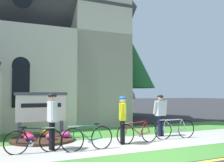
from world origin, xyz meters
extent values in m
plane|color=#2B2B2D|center=(0.00, 4.00, 0.00)|extent=(140.00, 140.00, 0.00)
cube|color=#A8A59E|center=(-2.91, 1.73, 0.01)|extent=(32.00, 2.69, 0.01)
cube|color=#427F33|center=(-2.91, 4.55, 0.00)|extent=(24.00, 2.94, 0.01)
cube|color=beige|center=(-2.91, 11.30, 2.51)|extent=(11.64, 10.56, 5.03)
cube|color=#424247|center=(-2.91, 11.30, 6.60)|extent=(12.14, 10.75, 10.75)
cube|color=beige|center=(1.32, 7.60, 5.44)|extent=(3.17, 3.17, 10.89)
cube|color=black|center=(-2.91, 5.99, 2.10)|extent=(0.76, 0.06, 1.90)
cone|color=black|center=(-2.91, 5.99, 3.05)|extent=(0.80, 0.06, 0.80)
cube|color=#474C56|center=(-3.17, 3.98, 0.34)|extent=(0.12, 0.12, 0.69)
cube|color=#474C56|center=(-1.56, 3.97, 0.34)|extent=(0.12, 0.12, 0.69)
cube|color=silver|center=(-2.36, 3.97, 1.20)|extent=(1.91, 0.09, 1.02)
cube|color=#474C56|center=(-2.36, 3.97, 1.77)|extent=(2.03, 0.13, 0.12)
cube|color=black|center=(-2.36, 3.93, 1.32)|extent=(1.53, 0.02, 0.16)
cylinder|color=#382319|center=(-2.36, 3.60, 0.05)|extent=(2.40, 2.40, 0.10)
ellipsoid|color=#CC338C|center=(-1.55, 3.36, 0.22)|extent=(0.36, 0.36, 0.24)
ellipsoid|color=gold|center=(-2.21, 4.07, 0.22)|extent=(0.36, 0.36, 0.24)
ellipsoid|color=red|center=(-2.90, 3.91, 0.22)|extent=(0.36, 0.36, 0.24)
ellipsoid|color=#CC338C|center=(-2.91, 3.26, 0.22)|extent=(0.36, 0.36, 0.24)
ellipsoid|color=#CC338C|center=(-2.17, 3.13, 0.22)|extent=(0.36, 0.36, 0.24)
torus|color=black|center=(-3.50, 1.66, 0.34)|extent=(0.71, 0.07, 0.71)
torus|color=black|center=(-2.49, 1.62, 0.34)|extent=(0.71, 0.07, 0.71)
cylinder|color=black|center=(-2.84, 1.63, 0.50)|extent=(0.55, 0.06, 0.45)
cylinder|color=black|center=(-2.95, 1.64, 0.73)|extent=(0.75, 0.07, 0.09)
cylinder|color=black|center=(-3.21, 1.65, 0.52)|extent=(0.26, 0.05, 0.48)
cylinder|color=black|center=(-3.30, 1.65, 0.31)|extent=(0.41, 0.05, 0.09)
cylinder|color=black|center=(-3.41, 1.65, 0.55)|extent=(0.22, 0.05, 0.43)
cylinder|color=black|center=(-2.53, 1.62, 0.52)|extent=(0.12, 0.04, 0.38)
ellipsoid|color=black|center=(-3.32, 1.65, 0.79)|extent=(0.24, 0.09, 0.05)
cylinder|color=silver|center=(-2.57, 1.62, 0.73)|extent=(0.44, 0.05, 0.03)
cylinder|color=silver|center=(-3.10, 1.64, 0.29)|extent=(0.18, 0.03, 0.18)
torus|color=black|center=(1.16, 1.73, 0.35)|extent=(0.73, 0.10, 0.73)
torus|color=black|center=(0.11, 1.64, 0.35)|extent=(0.73, 0.10, 0.73)
cylinder|color=#A51E19|center=(0.46, 1.67, 0.51)|extent=(0.57, 0.09, 0.45)
cylinder|color=#A51E19|center=(0.58, 1.68, 0.74)|extent=(0.79, 0.11, 0.08)
cylinder|color=#A51E19|center=(0.86, 1.70, 0.53)|extent=(0.27, 0.06, 0.49)
cylinder|color=#A51E19|center=(0.95, 1.71, 0.32)|extent=(0.43, 0.07, 0.09)
cylinder|color=#A51E19|center=(1.07, 1.72, 0.56)|extent=(0.23, 0.06, 0.44)
cylinder|color=#A51E19|center=(0.15, 1.64, 0.53)|extent=(0.12, 0.05, 0.38)
ellipsoid|color=black|center=(0.97, 1.72, 0.80)|extent=(0.25, 0.10, 0.05)
cylinder|color=silver|center=(0.19, 1.64, 0.74)|extent=(0.44, 0.07, 0.03)
cylinder|color=silver|center=(0.74, 1.69, 0.29)|extent=(0.18, 0.04, 0.18)
torus|color=black|center=(2.93, 1.79, 0.35)|extent=(0.74, 0.12, 0.74)
torus|color=black|center=(1.90, 1.90, 0.35)|extent=(0.74, 0.12, 0.74)
cylinder|color=#B7B7BC|center=(2.25, 1.86, 0.52)|extent=(0.56, 0.10, 0.46)
cylinder|color=#B7B7BC|center=(2.37, 1.85, 0.74)|extent=(0.77, 0.12, 0.07)
cylinder|color=#B7B7BC|center=(2.63, 1.82, 0.53)|extent=(0.26, 0.07, 0.48)
cylinder|color=#B7B7BC|center=(2.73, 1.81, 0.33)|extent=(0.42, 0.08, 0.09)
cylinder|color=#B7B7BC|center=(2.84, 1.80, 0.56)|extent=(0.22, 0.06, 0.42)
cylinder|color=#B7B7BC|center=(1.94, 1.90, 0.54)|extent=(0.12, 0.05, 0.38)
ellipsoid|color=black|center=(2.75, 1.81, 0.79)|extent=(0.25, 0.11, 0.05)
cylinder|color=silver|center=(1.98, 1.89, 0.75)|extent=(0.44, 0.08, 0.03)
cylinder|color=silver|center=(2.52, 1.83, 0.30)|extent=(0.18, 0.04, 0.18)
torus|color=black|center=(-0.93, 1.33, 0.36)|extent=(0.75, 0.07, 0.75)
torus|color=black|center=(-1.92, 1.28, 0.36)|extent=(0.75, 0.07, 0.75)
cylinder|color=#19723F|center=(-1.58, 1.30, 0.53)|extent=(0.54, 0.06, 0.48)
cylinder|color=#19723F|center=(-1.47, 1.30, 0.77)|extent=(0.73, 0.07, 0.07)
cylinder|color=#19723F|center=(-1.21, 1.31, 0.54)|extent=(0.25, 0.05, 0.50)
cylinder|color=#19723F|center=(-1.13, 1.32, 0.33)|extent=(0.40, 0.06, 0.09)
cylinder|color=#19723F|center=(-1.02, 1.32, 0.57)|extent=(0.21, 0.05, 0.44)
cylinder|color=#19723F|center=(-1.88, 1.28, 0.55)|extent=(0.12, 0.04, 0.40)
ellipsoid|color=black|center=(-1.11, 1.32, 0.81)|extent=(0.24, 0.09, 0.05)
cylinder|color=silver|center=(-1.84, 1.28, 0.77)|extent=(0.44, 0.05, 0.03)
cylinder|color=silver|center=(-1.32, 1.31, 0.30)|extent=(0.18, 0.03, 0.18)
cylinder|color=black|center=(0.07, 1.82, 0.42)|extent=(0.15, 0.15, 0.83)
cylinder|color=black|center=(0.02, 1.68, 0.42)|extent=(0.15, 0.15, 0.83)
cube|color=yellow|center=(0.05, 1.75, 1.14)|extent=(0.35, 0.51, 0.61)
sphere|color=beige|center=(0.05, 1.75, 1.55)|extent=(0.22, 0.22, 0.22)
ellipsoid|color=#1E59B2|center=(0.05, 1.75, 1.61)|extent=(0.33, 0.31, 0.15)
cylinder|color=yellow|center=(0.19, 2.00, 1.17)|extent=(0.09, 0.19, 0.55)
cylinder|color=yellow|center=(-0.09, 1.50, 1.17)|extent=(0.09, 0.22, 0.55)
cylinder|color=black|center=(-2.41, 1.78, 0.44)|extent=(0.15, 0.15, 0.89)
cylinder|color=black|center=(-2.42, 1.92, 0.44)|extent=(0.15, 0.15, 0.89)
cube|color=silver|center=(-2.42, 1.85, 1.21)|extent=(0.22, 0.51, 0.65)
sphere|color=tan|center=(-2.42, 1.85, 1.65)|extent=(0.23, 0.23, 0.23)
ellipsoid|color=black|center=(-2.42, 1.85, 1.71)|extent=(0.30, 0.25, 0.16)
cylinder|color=silver|center=(-2.44, 1.55, 1.24)|extent=(0.09, 0.11, 0.59)
cylinder|color=silver|center=(-2.39, 2.15, 1.24)|extent=(0.09, 0.25, 0.58)
cylinder|color=#191E38|center=(2.18, 2.56, 0.43)|extent=(0.15, 0.15, 0.85)
cylinder|color=#191E38|center=(2.35, 2.60, 0.43)|extent=(0.15, 0.15, 0.85)
cube|color=silver|center=(2.27, 2.58, 1.17)|extent=(0.51, 0.30, 0.62)
sphere|color=tan|center=(2.27, 2.58, 1.59)|extent=(0.22, 0.22, 0.22)
ellipsoid|color=black|center=(2.27, 2.58, 1.65)|extent=(0.29, 0.32, 0.15)
cylinder|color=silver|center=(1.97, 2.55, 1.20)|extent=(0.09, 0.22, 0.57)
cylinder|color=silver|center=(2.56, 2.61, 1.20)|extent=(0.09, 0.16, 0.57)
cylinder|color=#3D2D1E|center=(5.44, 11.18, 1.10)|extent=(0.27, 0.27, 2.19)
cone|color=#23662D|center=(5.44, 11.18, 4.30)|extent=(4.12, 4.12, 4.21)
ellipsoid|color=#847A5B|center=(10.03, 84.71, 0.00)|extent=(72.30, 52.55, 23.01)
camera|label=1|loc=(-4.30, -6.56, 1.79)|focal=42.42mm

